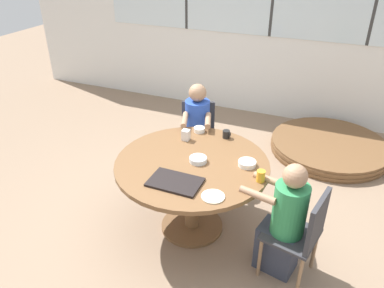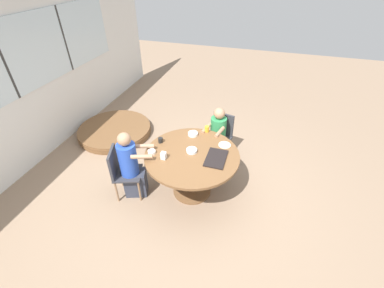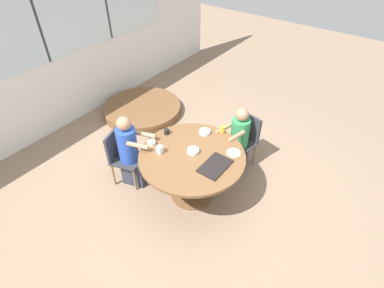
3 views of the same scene
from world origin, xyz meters
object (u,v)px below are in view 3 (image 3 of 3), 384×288
at_px(chair_for_man_blue_shirt, 245,137).
at_px(person_man_blue_shirt, 237,142).
at_px(bowl_white_shallow, 151,143).
at_px(person_woman_green_shirt, 131,154).
at_px(coffee_mug, 167,131).
at_px(milk_carton_small, 160,150).
at_px(bowl_fruit, 205,132).
at_px(juice_glass, 223,130).
at_px(bowl_cereal, 193,151).
at_px(chair_for_woman_green_shirt, 121,153).
at_px(folded_table_stack, 143,109).

height_order(chair_for_man_blue_shirt, person_man_blue_shirt, person_man_blue_shirt).
bearing_deg(bowl_white_shallow, person_woman_green_shirt, 115.98).
height_order(coffee_mug, milk_carton_small, milk_carton_small).
bearing_deg(person_woman_green_shirt, bowl_white_shallow, 96.81).
bearing_deg(person_woman_green_shirt, bowl_fruit, 117.40).
bearing_deg(milk_carton_small, chair_for_man_blue_shirt, -24.59).
xyz_separation_m(coffee_mug, bowl_fruit, (0.33, -0.42, -0.02)).
bearing_deg(coffee_mug, juice_glass, -50.80).
relative_size(coffee_mug, bowl_cereal, 0.51).
distance_m(chair_for_man_blue_shirt, bowl_cereal, 1.05).
relative_size(chair_for_woman_green_shirt, person_man_blue_shirt, 0.80).
height_order(juice_glass, folded_table_stack, juice_glass).
bearing_deg(bowl_fruit, juice_glass, -48.57).
distance_m(chair_for_man_blue_shirt, coffee_mug, 1.21).
bearing_deg(coffee_mug, person_man_blue_shirt, -44.75).
relative_size(coffee_mug, milk_carton_small, 0.74).
bearing_deg(person_woman_green_shirt, milk_carton_small, 80.21).
xyz_separation_m(person_man_blue_shirt, bowl_cereal, (-0.83, 0.21, 0.29)).
relative_size(chair_for_woman_green_shirt, bowl_fruit, 5.46).
bearing_deg(bowl_white_shallow, chair_for_man_blue_shirt, -33.27).
bearing_deg(bowl_white_shallow, chair_for_woman_green_shirt, 113.70).
distance_m(bowl_cereal, bowl_fruit, 0.43).
distance_m(person_man_blue_shirt, coffee_mug, 1.08).
distance_m(bowl_white_shallow, folded_table_stack, 2.06).
xyz_separation_m(chair_for_man_blue_shirt, milk_carton_small, (-1.25, 0.57, 0.31)).
bearing_deg(coffee_mug, chair_for_man_blue_shirt, -40.46).
bearing_deg(bowl_cereal, person_man_blue_shirt, -14.04).
distance_m(person_woman_green_shirt, milk_carton_small, 0.58).
bearing_deg(milk_carton_small, juice_glass, -25.84).
bearing_deg(bowl_cereal, milk_carton_small, 128.48).
bearing_deg(person_woman_green_shirt, coffee_mug, 125.75).
bearing_deg(juice_glass, person_man_blue_shirt, -27.66).
height_order(person_man_blue_shirt, coffee_mug, person_man_blue_shirt).
relative_size(chair_for_woman_green_shirt, coffee_mug, 10.79).
xyz_separation_m(coffee_mug, bowl_cereal, (-0.09, -0.52, -0.02)).
distance_m(person_man_blue_shirt, bowl_fruit, 0.59).
xyz_separation_m(juice_glass, bowl_fruit, (-0.16, 0.19, -0.03)).
height_order(chair_for_man_blue_shirt, bowl_fruit, chair_for_man_blue_shirt).
xyz_separation_m(person_man_blue_shirt, milk_carton_small, (-1.09, 0.54, 0.32)).
relative_size(chair_for_woman_green_shirt, bowl_white_shallow, 7.53).
distance_m(person_woman_green_shirt, coffee_mug, 0.60).
xyz_separation_m(juice_glass, folded_table_stack, (0.47, 2.10, -0.73)).
height_order(chair_for_man_blue_shirt, folded_table_stack, chair_for_man_blue_shirt).
distance_m(person_woman_green_shirt, folded_table_stack, 1.89).
height_order(person_man_blue_shirt, bowl_fruit, person_man_blue_shirt).
relative_size(bowl_cereal, folded_table_stack, 0.10).
bearing_deg(juice_glass, chair_for_woman_green_shirt, 132.73).
height_order(juice_glass, milk_carton_small, milk_carton_small).
bearing_deg(bowl_fruit, bowl_cereal, -165.46).
bearing_deg(person_man_blue_shirt, chair_for_woman_green_shirt, 57.92).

